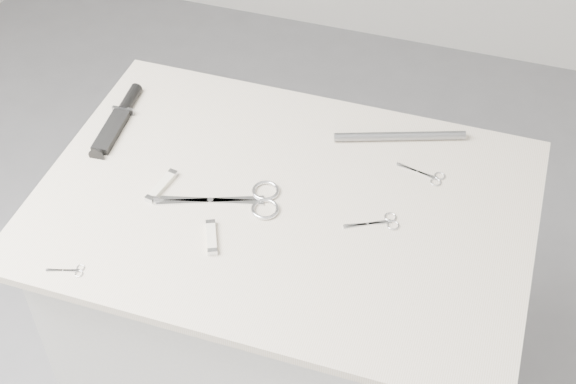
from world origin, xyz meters
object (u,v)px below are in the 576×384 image
(embroidery_scissors_b, at_px, (428,175))
(metal_rail, at_px, (400,136))
(large_shears, at_px, (246,200))
(pocket_knife_a, at_px, (162,186))
(tiny_scissors, at_px, (71,271))
(embroidery_scissors_a, at_px, (381,222))
(sheathed_knife, at_px, (120,116))
(plinth, at_px, (285,335))
(pocket_knife_b, at_px, (212,237))

(embroidery_scissors_b, xyz_separation_m, metal_rail, (-0.08, 0.10, 0.01))
(large_shears, xyz_separation_m, pocket_knife_a, (-0.18, -0.02, 0.00))
(tiny_scissors, bearing_deg, metal_rail, 31.02)
(embroidery_scissors_a, xyz_separation_m, metal_rail, (-0.02, 0.26, 0.01))
(embroidery_scissors_a, bearing_deg, metal_rail, 67.42)
(tiny_scissors, bearing_deg, sheathed_knife, 87.68)
(plinth, height_order, embroidery_scissors_a, embroidery_scissors_a)
(tiny_scissors, height_order, metal_rail, metal_rail)
(large_shears, xyz_separation_m, sheathed_knife, (-0.36, 0.16, 0.01))
(sheathed_knife, bearing_deg, pocket_knife_b, -134.61)
(metal_rail, bearing_deg, sheathed_knife, -168.49)
(embroidery_scissors_a, relative_size, embroidery_scissors_b, 1.02)
(plinth, distance_m, pocket_knife_b, 0.51)
(large_shears, relative_size, metal_rail, 0.88)
(plinth, bearing_deg, tiny_scissors, -137.25)
(tiny_scissors, bearing_deg, pocket_knife_b, 18.35)
(tiny_scissors, bearing_deg, embroidery_scissors_b, 21.38)
(pocket_knife_b, bearing_deg, pocket_knife_a, 31.74)
(plinth, relative_size, sheathed_knife, 3.90)
(pocket_knife_a, xyz_separation_m, metal_rail, (0.43, 0.30, 0.00))
(pocket_knife_a, distance_m, pocket_knife_b, 0.18)
(plinth, height_order, embroidery_scissors_b, embroidery_scissors_b)
(pocket_knife_a, xyz_separation_m, pocket_knife_b, (0.15, -0.10, -0.00))
(large_shears, bearing_deg, embroidery_scissors_b, 11.07)
(plinth, xyz_separation_m, pocket_knife_b, (-0.10, -0.14, 0.48))
(sheathed_knife, xyz_separation_m, metal_rail, (0.61, 0.13, 0.00))
(embroidery_scissors_a, relative_size, metal_rail, 0.37)
(sheathed_knife, bearing_deg, embroidery_scissors_b, -92.49)
(tiny_scissors, bearing_deg, plinth, 26.02)
(large_shears, xyz_separation_m, pocket_knife_b, (-0.03, -0.12, 0.00))
(embroidery_scissors_b, bearing_deg, pocket_knife_b, -128.11)
(embroidery_scissors_b, distance_m, pocket_knife_a, 0.55)
(large_shears, height_order, tiny_scissors, large_shears)
(large_shears, distance_m, tiny_scissors, 0.37)
(tiny_scissors, distance_m, pocket_knife_b, 0.27)
(plinth, relative_size, pocket_knife_a, 9.07)
(embroidery_scissors_a, distance_m, sheathed_knife, 0.65)
(plinth, distance_m, embroidery_scissors_a, 0.51)
(plinth, distance_m, metal_rail, 0.57)
(embroidery_scissors_a, height_order, tiny_scissors, same)
(embroidery_scissors_b, distance_m, metal_rail, 0.13)
(tiny_scissors, distance_m, sheathed_knife, 0.44)
(pocket_knife_b, bearing_deg, plinth, -59.92)
(embroidery_scissors_a, xyz_separation_m, embroidery_scissors_b, (0.06, 0.16, -0.00))
(embroidery_scissors_b, height_order, pocket_knife_b, pocket_knife_b)
(embroidery_scissors_a, height_order, pocket_knife_b, pocket_knife_b)
(plinth, relative_size, pocket_knife_b, 10.64)
(large_shears, relative_size, pocket_knife_b, 2.98)
(embroidery_scissors_a, height_order, embroidery_scissors_b, same)
(embroidery_scissors_b, bearing_deg, pocket_knife_a, -146.33)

